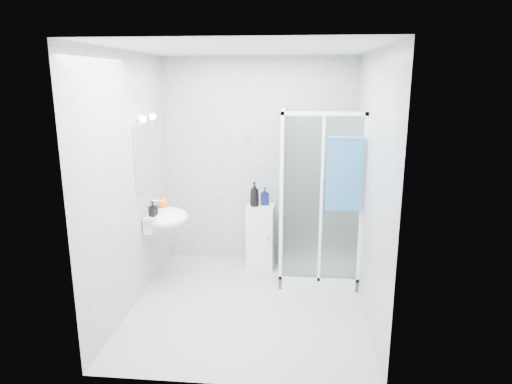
# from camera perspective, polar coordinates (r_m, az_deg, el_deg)

# --- Properties ---
(room) EXTENTS (2.40, 2.60, 2.60)m
(room) POSITION_cam_1_polar(r_m,az_deg,el_deg) (4.51, -1.05, 0.79)
(room) COLOR silver
(room) RESTS_ON ground
(shower_enclosure) EXTENTS (0.90, 0.95, 2.00)m
(shower_enclosure) POSITION_cam_1_polar(r_m,az_deg,el_deg) (5.47, 6.93, -6.25)
(shower_enclosure) COLOR white
(shower_enclosure) RESTS_ON ground
(wall_basin) EXTENTS (0.46, 0.56, 0.35)m
(wall_basin) POSITION_cam_1_polar(r_m,az_deg,el_deg) (5.27, -11.20, -3.21)
(wall_basin) COLOR white
(wall_basin) RESTS_ON ground
(mirror) EXTENTS (0.02, 0.60, 0.70)m
(mirror) POSITION_cam_1_polar(r_m,az_deg,el_deg) (5.17, -13.69, 4.35)
(mirror) COLOR white
(mirror) RESTS_ON room
(vanity_lights) EXTENTS (0.10, 0.40, 0.08)m
(vanity_lights) POSITION_cam_1_polar(r_m,az_deg,el_deg) (5.10, -13.43, 9.00)
(vanity_lights) COLOR silver
(vanity_lights) RESTS_ON room
(wall_hooks) EXTENTS (0.23, 0.06, 0.03)m
(wall_hooks) POSITION_cam_1_polar(r_m,az_deg,el_deg) (5.72, -2.15, 6.85)
(wall_hooks) COLOR silver
(wall_hooks) RESTS_ON room
(storage_cabinet) EXTENTS (0.35, 0.37, 0.81)m
(storage_cabinet) POSITION_cam_1_polar(r_m,az_deg,el_deg) (5.76, 0.61, -5.55)
(storage_cabinet) COLOR white
(storage_cabinet) RESTS_ON ground
(hand_towel) EXTENTS (0.37, 0.05, 0.79)m
(hand_towel) POSITION_cam_1_polar(r_m,az_deg,el_deg) (4.85, 10.97, 2.47)
(hand_towel) COLOR #266093
(hand_towel) RESTS_ON shower_enclosure
(shampoo_bottle_a) EXTENTS (0.14, 0.14, 0.30)m
(shampoo_bottle_a) POSITION_cam_1_polar(r_m,az_deg,el_deg) (5.57, -0.19, -0.29)
(shampoo_bottle_a) COLOR black
(shampoo_bottle_a) RESTS_ON storage_cabinet
(shampoo_bottle_b) EXTENTS (0.11, 0.12, 0.22)m
(shampoo_bottle_b) POSITION_cam_1_polar(r_m,az_deg,el_deg) (5.64, 1.09, -0.51)
(shampoo_bottle_b) COLOR #0C1548
(shampoo_bottle_b) RESTS_ON storage_cabinet
(soap_dispenser_orange) EXTENTS (0.18, 0.18, 0.18)m
(soap_dispenser_orange) POSITION_cam_1_polar(r_m,az_deg,el_deg) (5.40, -11.59, -1.11)
(soap_dispenser_orange) COLOR #FF521E
(soap_dispenser_orange) RESTS_ON wall_basin
(soap_dispenser_black) EXTENTS (0.10, 0.10, 0.17)m
(soap_dispenser_black) POSITION_cam_1_polar(r_m,az_deg,el_deg) (5.11, -12.74, -2.07)
(soap_dispenser_black) COLOR black
(soap_dispenser_black) RESTS_ON wall_basin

